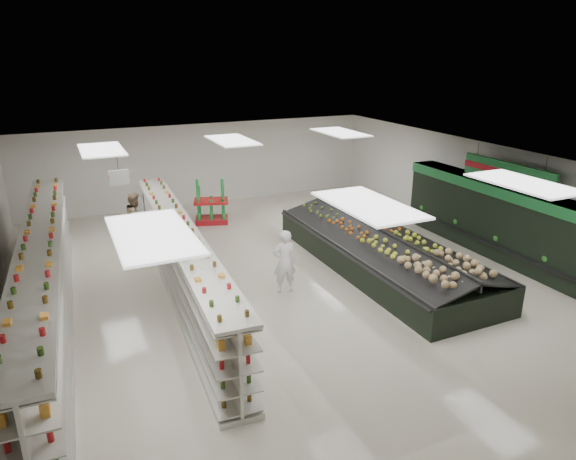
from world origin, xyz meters
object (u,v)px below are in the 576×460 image
gondola_left (47,285)px  gondola_center (181,264)px  produce_island (380,250)px  shopper_main (284,262)px  shopper_background (136,218)px  soda_endcap (211,203)px

gondola_left → gondola_center: size_ratio=1.11×
produce_island → shopper_main: 3.16m
shopper_main → shopper_background: shopper_main is taller
produce_island → soda_endcap: soda_endcap is taller
soda_endcap → gondola_center: bearing=-113.7°
soda_endcap → shopper_main: 6.22m
soda_endcap → produce_island: bearing=-61.4°
gondola_left → shopper_main: 5.55m
shopper_main → gondola_center: bearing=-17.8°
shopper_background → soda_endcap: bearing=-50.1°
produce_island → soda_endcap: (-3.23, 5.92, 0.22)m
produce_island → soda_endcap: 6.74m
gondola_center → soda_endcap: 5.75m
soda_endcap → shopper_background: shopper_background is taller
gondola_center → shopper_background: bearing=98.6°
gondola_center → shopper_main: size_ratio=6.28×
gondola_left → soda_endcap: (5.40, 5.47, -0.19)m
soda_endcap → shopper_main: size_ratio=0.91×
produce_island → shopper_main: shopper_main is taller
produce_island → soda_endcap: bearing=118.6°
gondola_left → produce_island: (8.63, -0.45, -0.41)m
gondola_left → gondola_center: 3.10m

